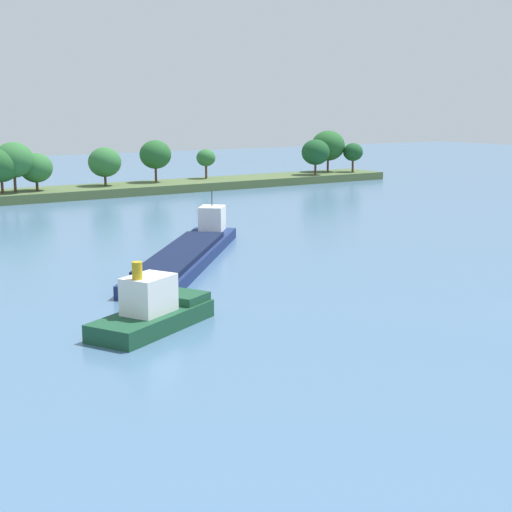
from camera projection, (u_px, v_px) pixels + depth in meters
treeline_island at (188, 170)px, 141.64m from camera, size 82.17×11.05×10.11m
tugboat at (153, 310)px, 53.50m from camera, size 10.62×7.97×5.05m
cargo_barge at (188, 252)px, 76.58m from camera, size 23.95×26.22×5.74m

